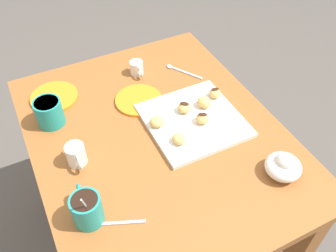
% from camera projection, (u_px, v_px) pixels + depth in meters
% --- Properties ---
extents(ground_plane, '(8.00, 8.00, 0.00)m').
position_uv_depth(ground_plane, '(160.00, 235.00, 1.73)').
color(ground_plane, '#514C47').
extents(dining_table, '(1.02, 0.81, 0.71)m').
position_uv_depth(dining_table, '(158.00, 157.00, 1.31)').
color(dining_table, '#935628').
rests_on(dining_table, ground_plane).
extents(pastry_plate_square, '(0.31, 0.31, 0.02)m').
position_uv_depth(pastry_plate_square, '(193.00, 120.00, 1.25)').
color(pastry_plate_square, silver).
rests_on(pastry_plate_square, dining_table).
extents(coffee_mug_teal_left, '(0.12, 0.08, 0.15)m').
position_uv_depth(coffee_mug_teal_left, '(86.00, 208.00, 0.96)').
color(coffee_mug_teal_left, teal).
rests_on(coffee_mug_teal_left, dining_table).
extents(coffee_mug_teal_right, '(0.13, 0.09, 0.09)m').
position_uv_depth(coffee_mug_teal_right, '(49.00, 111.00, 1.22)').
color(coffee_mug_teal_right, teal).
rests_on(coffee_mug_teal_right, dining_table).
extents(cream_pitcher_white, '(0.10, 0.06, 0.07)m').
position_uv_depth(cream_pitcher_white, '(76.00, 153.00, 1.11)').
color(cream_pitcher_white, silver).
rests_on(cream_pitcher_white, dining_table).
extents(ice_cream_bowl, '(0.11, 0.11, 0.08)m').
position_uv_depth(ice_cream_bowl, '(284.00, 166.00, 1.08)').
color(ice_cream_bowl, silver).
rests_on(ice_cream_bowl, dining_table).
extents(chocolate_sauce_pitcher, '(0.09, 0.05, 0.06)m').
position_uv_depth(chocolate_sauce_pitcher, '(137.00, 67.00, 1.43)').
color(chocolate_sauce_pitcher, silver).
rests_on(chocolate_sauce_pitcher, dining_table).
extents(saucer_orange_left, '(0.17, 0.17, 0.01)m').
position_uv_depth(saucer_orange_left, '(139.00, 100.00, 1.33)').
color(saucer_orange_left, orange).
rests_on(saucer_orange_left, dining_table).
extents(saucer_orange_right, '(0.17, 0.17, 0.01)m').
position_uv_depth(saucer_orange_right, '(54.00, 97.00, 1.34)').
color(saucer_orange_right, orange).
rests_on(saucer_orange_right, dining_table).
extents(loose_spoon_near_saucer, '(0.14, 0.09, 0.01)m').
position_uv_depth(loose_spoon_near_saucer, '(180.00, 70.00, 1.46)').
color(loose_spoon_near_saucer, silver).
rests_on(loose_spoon_near_saucer, dining_table).
extents(loose_spoon_by_plate, '(0.07, 0.15, 0.01)m').
position_uv_depth(loose_spoon_by_plate, '(108.00, 224.00, 0.98)').
color(loose_spoon_by_plate, silver).
rests_on(loose_spoon_by_plate, dining_table).
extents(beignet_0, '(0.05, 0.05, 0.03)m').
position_uv_depth(beignet_0, '(157.00, 122.00, 1.22)').
color(beignet_0, '#E5B260').
rests_on(beignet_0, pastry_plate_square).
extents(beignet_1, '(0.06, 0.05, 0.04)m').
position_uv_depth(beignet_1, '(215.00, 93.00, 1.31)').
color(beignet_1, '#E5B260').
rests_on(beignet_1, pastry_plate_square).
extents(chocolate_drizzle_1, '(0.02, 0.03, 0.00)m').
position_uv_depth(chocolate_drizzle_1, '(215.00, 89.00, 1.30)').
color(chocolate_drizzle_1, '#381E11').
rests_on(chocolate_drizzle_1, beignet_1).
extents(beignet_2, '(0.06, 0.06, 0.04)m').
position_uv_depth(beignet_2, '(204.00, 102.00, 1.28)').
color(beignet_2, '#E5B260').
rests_on(beignet_2, pastry_plate_square).
extents(beignet_3, '(0.05, 0.05, 0.03)m').
position_uv_depth(beignet_3, '(179.00, 139.00, 1.16)').
color(beignet_3, '#E5B260').
rests_on(beignet_3, pastry_plate_square).
extents(beignet_4, '(0.07, 0.06, 0.03)m').
position_uv_depth(beignet_4, '(184.00, 108.00, 1.26)').
color(beignet_4, '#E5B260').
rests_on(beignet_4, pastry_plate_square).
extents(chocolate_drizzle_4, '(0.03, 0.04, 0.00)m').
position_uv_depth(chocolate_drizzle_4, '(185.00, 104.00, 1.25)').
color(chocolate_drizzle_4, '#381E11').
rests_on(chocolate_drizzle_4, beignet_4).
extents(beignet_5, '(0.06, 0.06, 0.04)m').
position_uv_depth(beignet_5, '(202.00, 118.00, 1.22)').
color(beignet_5, '#E5B260').
rests_on(beignet_5, pastry_plate_square).
extents(chocolate_drizzle_5, '(0.03, 0.03, 0.00)m').
position_uv_depth(chocolate_drizzle_5, '(203.00, 114.00, 1.21)').
color(chocolate_drizzle_5, '#381E11').
rests_on(chocolate_drizzle_5, beignet_5).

